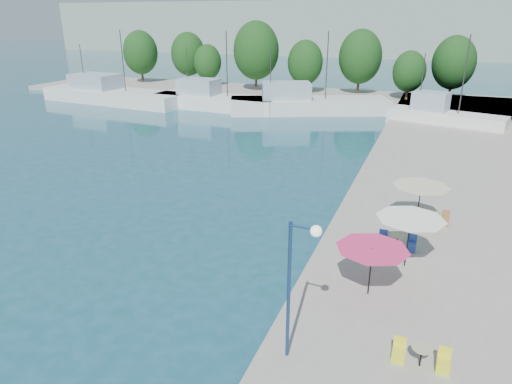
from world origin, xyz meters
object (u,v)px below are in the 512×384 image
at_px(umbrella_white, 410,223).
at_px(street_lamp, 299,268).
at_px(trawler_04, 442,118).
at_px(umbrella_pink, 372,254).
at_px(trawler_02, 213,101).
at_px(umbrella_cream, 421,190).
at_px(trawler_03, 305,104).
at_px(trawler_01, 111,95).

bearing_deg(umbrella_white, street_lamp, -110.93).
xyz_separation_m(trawler_04, umbrella_white, (-1.32, -33.31, 1.69)).
relative_size(trawler_04, umbrella_pink, 4.19).
bearing_deg(trawler_02, umbrella_cream, -44.75).
relative_size(umbrella_white, umbrella_cream, 1.02).
xyz_separation_m(trawler_02, umbrella_pink, (25.66, -37.25, 1.41)).
relative_size(trawler_02, street_lamp, 3.39).
xyz_separation_m(trawler_03, trawler_04, (16.22, -2.79, 0.00)).
xyz_separation_m(umbrella_pink, umbrella_white, (1.24, 2.96, 0.28)).
distance_m(trawler_04, umbrella_pink, 36.39).
xyz_separation_m(trawler_04, umbrella_cream, (-1.09, -28.53, 1.61)).
bearing_deg(trawler_03, trawler_01, 162.93).
bearing_deg(trawler_01, umbrella_white, -32.75).
bearing_deg(trawler_01, umbrella_cream, -28.41).
relative_size(trawler_02, trawler_04, 1.37).
height_order(umbrella_cream, street_lamp, street_lamp).
xyz_separation_m(trawler_02, trawler_03, (12.00, 1.82, -0.00)).
distance_m(trawler_02, trawler_04, 28.23).
bearing_deg(umbrella_cream, umbrella_pink, -100.75).
bearing_deg(umbrella_cream, trawler_03, 115.78).
height_order(trawler_03, umbrella_white, trawler_03).
relative_size(trawler_02, umbrella_white, 5.50).
distance_m(trawler_04, umbrella_cream, 28.60).
height_order(trawler_03, street_lamp, trawler_03).
bearing_deg(umbrella_pink, umbrella_white, 67.20).
height_order(trawler_01, trawler_03, same).
bearing_deg(trawler_02, street_lamp, -57.66).
distance_m(umbrella_cream, street_lamp, 12.98).
bearing_deg(trawler_01, trawler_02, 8.51).
relative_size(umbrella_cream, street_lamp, 0.60).
bearing_deg(trawler_03, trawler_04, -32.35).
bearing_deg(umbrella_cream, umbrella_white, -92.71).
relative_size(umbrella_white, street_lamp, 0.62).
relative_size(trawler_03, umbrella_pink, 6.78).
distance_m(trawler_01, umbrella_pink, 55.08).
xyz_separation_m(trawler_01, trawler_03, (27.66, 2.67, 0.00)).
distance_m(trawler_01, street_lamp, 57.20).
xyz_separation_m(umbrella_pink, street_lamp, (-1.71, -4.76, 1.61)).
relative_size(trawler_02, trawler_03, 0.84).
bearing_deg(trawler_01, umbrella_pink, -35.97).
bearing_deg(trawler_02, trawler_01, -174.24).
xyz_separation_m(trawler_03, umbrella_cream, (15.13, -31.33, 1.61)).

